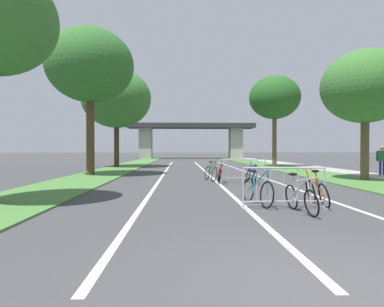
# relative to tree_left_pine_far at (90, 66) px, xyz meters

# --- Properties ---
(ground_plane) EXTENTS (300.00, 300.00, 0.00)m
(ground_plane) POSITION_rel_tree_left_pine_far_xyz_m (6.81, -15.37, -6.23)
(ground_plane) COLOR #3D3D3F
(grass_verge_left) EXTENTS (2.95, 60.54, 0.05)m
(grass_verge_left) POSITION_rel_tree_left_pine_far_xyz_m (0.43, 9.40, -6.21)
(grass_verge_left) COLOR #477A38
(grass_verge_left) RESTS_ON ground
(grass_verge_right) EXTENTS (2.95, 60.54, 0.05)m
(grass_verge_right) POSITION_rel_tree_left_pine_far_xyz_m (13.18, 9.40, -6.21)
(grass_verge_right) COLOR #477A38
(grass_verge_right) RESTS_ON ground
(sidewalk_path_right) EXTENTS (2.14, 60.54, 0.08)m
(sidewalk_path_right) POSITION_rel_tree_left_pine_far_xyz_m (15.72, 9.40, -6.19)
(sidewalk_path_right) COLOR #9E9B93
(sidewalk_path_right) RESTS_ON ground
(lane_stripe_center) EXTENTS (0.14, 35.03, 0.01)m
(lane_stripe_center) POSITION_rel_tree_left_pine_far_xyz_m (6.81, 2.14, -6.23)
(lane_stripe_center) COLOR silver
(lane_stripe_center) RESTS_ON ground
(lane_stripe_right_lane) EXTENTS (0.14, 35.03, 0.01)m
(lane_stripe_right_lane) POSITION_rel_tree_left_pine_far_xyz_m (9.50, 2.14, -6.23)
(lane_stripe_right_lane) COLOR silver
(lane_stripe_right_lane) RESTS_ON ground
(lane_stripe_left_lane) EXTENTS (0.14, 35.03, 0.01)m
(lane_stripe_left_lane) POSITION_rel_tree_left_pine_far_xyz_m (4.11, 2.14, -6.23)
(lane_stripe_left_lane) COLOR silver
(lane_stripe_left_lane) RESTS_ON ground
(overpass_bridge) EXTENTS (20.62, 4.29, 5.71)m
(overpass_bridge) POSITION_rel_tree_left_pine_far_xyz_m (6.81, 34.67, -2.11)
(overpass_bridge) COLOR #2D2D30
(overpass_bridge) RESTS_ON ground
(tree_left_pine_far) EXTENTS (4.91, 4.91, 8.36)m
(tree_left_pine_far) POSITION_rel_tree_left_pine_far_xyz_m (0.00, 0.00, 0.00)
(tree_left_pine_far) COLOR #4C3823
(tree_left_pine_far) RESTS_ON ground
(tree_left_pine_near) EXTENTS (5.75, 5.75, 8.19)m
(tree_left_pine_near) POSITION_rel_tree_left_pine_far_xyz_m (-0.22, 8.67, -0.50)
(tree_left_pine_near) COLOR #3D2D1E
(tree_left_pine_near) RESTS_ON ground
(tree_right_cypress_far) EXTENTS (4.06, 4.06, 6.21)m
(tree_right_cypress_far) POSITION_rel_tree_left_pine_far_xyz_m (13.90, -3.49, -1.77)
(tree_right_cypress_far) COLOR brown
(tree_right_cypress_far) RESTS_ON ground
(tree_right_oak_near) EXTENTS (4.24, 4.24, 7.65)m
(tree_right_oak_near) POSITION_rel_tree_left_pine_far_xyz_m (13.01, 8.33, -0.42)
(tree_right_oak_near) COLOR brown
(tree_right_oak_near) RESTS_ON ground
(crowd_barrier_nearest) EXTENTS (2.14, 0.44, 1.05)m
(crowd_barrier_nearest) POSITION_rel_tree_left_pine_far_xyz_m (7.76, -10.52, -5.72)
(crowd_barrier_nearest) COLOR #ADADB2
(crowd_barrier_nearest) RESTS_ON ground
(crowd_barrier_second) EXTENTS (2.16, 0.55, 1.05)m
(crowd_barrier_second) POSITION_rel_tree_left_pine_far_xyz_m (8.00, -3.87, -5.72)
(crowd_barrier_second) COLOR #ADADB2
(crowd_barrier_second) RESTS_ON ground
(bicycle_silver_0) EXTENTS (0.54, 1.58, 0.93)m
(bicycle_silver_0) POSITION_rel_tree_left_pine_far_xyz_m (7.95, -11.12, -5.87)
(bicycle_silver_0) COLOR black
(bicycle_silver_0) RESTS_ON ground
(bicycle_teal_1) EXTENTS (0.67, 1.74, 1.01)m
(bicycle_teal_1) POSITION_rel_tree_left_pine_far_xyz_m (7.20, -9.97, -5.84)
(bicycle_teal_1) COLOR black
(bicycle_teal_1) RESTS_ON ground
(bicycle_orange_2) EXTENTS (0.50, 1.67, 1.02)m
(bicycle_orange_2) POSITION_rel_tree_left_pine_far_xyz_m (8.77, -10.11, -5.86)
(bicycle_orange_2) COLOR black
(bicycle_orange_2) RESTS_ON ground
(bicycle_red_3) EXTENTS (0.49, 1.76, 1.01)m
(bicycle_red_3) POSITION_rel_tree_left_pine_far_xyz_m (6.87, -4.27, -5.86)
(bicycle_red_3) COLOR black
(bicycle_red_3) RESTS_ON ground
(bicycle_blue_4) EXTENTS (0.52, 1.70, 0.96)m
(bicycle_blue_4) POSITION_rel_tree_left_pine_far_xyz_m (8.28, -4.35, -5.88)
(bicycle_blue_4) COLOR black
(bicycle_blue_4) RESTS_ON ground
(bicycle_green_5) EXTENTS (0.74, 1.68, 1.04)m
(bicycle_green_5) POSITION_rel_tree_left_pine_far_xyz_m (6.57, -3.31, -5.84)
(bicycle_green_5) COLOR black
(bicycle_green_5) RESTS_ON ground
(pedestrian_strolling) EXTENTS (0.60, 0.39, 1.70)m
(pedestrian_strolling) POSITION_rel_tree_left_pine_far_xyz_m (16.32, -1.02, -5.20)
(pedestrian_strolling) COLOR navy
(pedestrian_strolling) RESTS_ON ground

